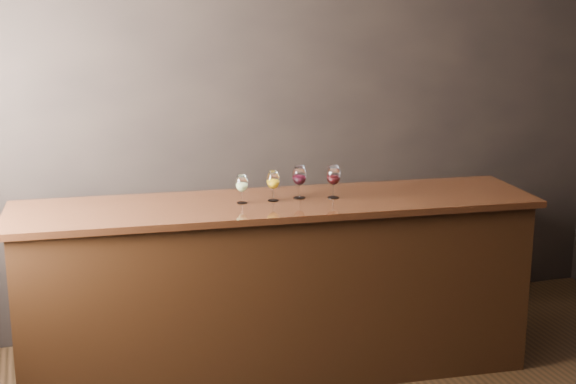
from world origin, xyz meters
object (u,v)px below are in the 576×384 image
object	(u,v)px
glass_amber	(273,181)
glass_red_b	(334,176)
bar_counter	(277,291)
glass_red_a	(299,176)
back_bar_shelf	(298,265)
glass_white	(242,184)

from	to	relation	value
glass_amber	glass_red_b	xyz separation A→B (m)	(0.36, -0.04, 0.01)
bar_counter	glass_red_a	world-z (taller)	glass_red_a
back_bar_shelf	glass_amber	distance (m)	1.07
glass_amber	glass_red_a	bearing A→B (deg)	5.20
glass_white	glass_red_a	xyz separation A→B (m)	(0.36, 0.01, 0.02)
back_bar_shelf	glass_white	bearing A→B (deg)	-131.19
glass_red_a	back_bar_shelf	bearing A→B (deg)	71.93
bar_counter	glass_white	xyz separation A→B (m)	(-0.21, 0.02, 0.68)
glass_red_b	back_bar_shelf	bearing A→B (deg)	89.18
bar_counter	glass_white	bearing A→B (deg)	179.82
glass_white	glass_red_b	xyz separation A→B (m)	(0.55, -0.04, 0.02)
glass_red_b	glass_amber	bearing A→B (deg)	173.63
glass_white	glass_red_b	size ratio (longest dim) A/B	0.86
bar_counter	back_bar_shelf	xyz separation A→B (m)	(0.36, 0.66, -0.09)
glass_red_b	glass_red_a	bearing A→B (deg)	164.11
glass_white	glass_red_a	bearing A→B (deg)	1.86
bar_counter	glass_amber	xyz separation A→B (m)	(-0.02, 0.02, 0.69)
glass_amber	glass_red_b	world-z (taller)	glass_red_b
back_bar_shelf	glass_red_b	size ratio (longest dim) A/B	12.40
bar_counter	glass_red_b	bearing A→B (deg)	0.90
glass_red_b	bar_counter	bearing A→B (deg)	175.83
bar_counter	glass_amber	world-z (taller)	glass_amber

